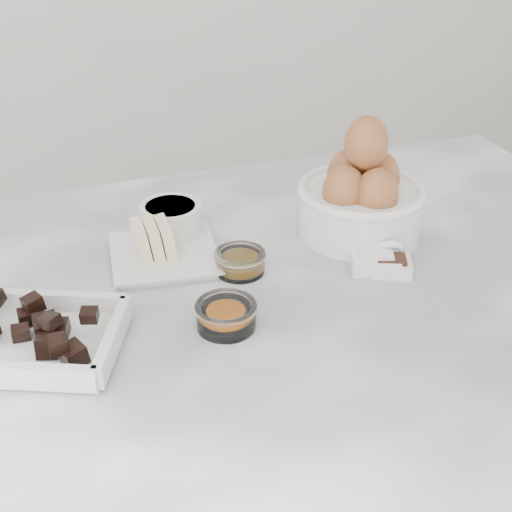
% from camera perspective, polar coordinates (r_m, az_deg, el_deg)
% --- Properties ---
extents(marble_slab, '(1.20, 0.80, 0.04)m').
position_cam_1_polar(marble_slab, '(0.91, -0.61, -4.37)').
color(marble_slab, white).
rests_on(marble_slab, cabinet).
extents(chocolate_dish, '(0.23, 0.21, 0.05)m').
position_cam_1_polar(chocolate_dish, '(0.84, -17.34, -6.06)').
color(chocolate_dish, white).
rests_on(chocolate_dish, marble_slab).
extents(butter_plate, '(0.15, 0.15, 0.06)m').
position_cam_1_polar(butter_plate, '(0.97, -7.51, 0.59)').
color(butter_plate, white).
rests_on(butter_plate, marble_slab).
extents(sugar_ramekin, '(0.09, 0.09, 0.05)m').
position_cam_1_polar(sugar_ramekin, '(1.02, -6.81, 2.84)').
color(sugar_ramekin, white).
rests_on(sugar_ramekin, marble_slab).
extents(egg_bowl, '(0.18, 0.18, 0.18)m').
position_cam_1_polar(egg_bowl, '(1.03, 8.41, 4.72)').
color(egg_bowl, white).
rests_on(egg_bowl, marble_slab).
extents(honey_bowl, '(0.07, 0.07, 0.03)m').
position_cam_1_polar(honey_bowl, '(0.94, -1.28, -0.44)').
color(honey_bowl, white).
rests_on(honey_bowl, marble_slab).
extents(zest_bowl, '(0.07, 0.07, 0.03)m').
position_cam_1_polar(zest_bowl, '(0.84, -2.41, -4.68)').
color(zest_bowl, white).
rests_on(zest_bowl, marble_slab).
extents(vanilla_spoon, '(0.07, 0.08, 0.04)m').
position_cam_1_polar(vanilla_spoon, '(0.96, 10.70, -0.41)').
color(vanilla_spoon, white).
rests_on(vanilla_spoon, marble_slab).
extents(salt_spoon, '(0.08, 0.09, 0.05)m').
position_cam_1_polar(salt_spoon, '(0.97, 9.43, 0.05)').
color(salt_spoon, white).
rests_on(salt_spoon, marble_slab).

